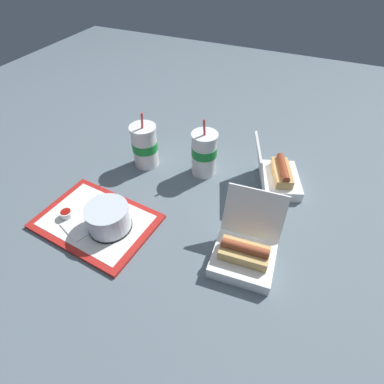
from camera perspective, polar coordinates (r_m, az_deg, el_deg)
ground_plane at (r=1.06m, az=-1.07°, el=-1.23°), size 3.20×3.20×0.00m
food_tray at (r=1.03m, az=-17.74°, el=-5.35°), size 0.39×0.30×0.01m
cake_container at (r=0.96m, az=-15.63°, el=-4.86°), size 0.14×0.14×0.08m
ketchup_cup at (r=1.05m, az=-22.79°, el=-3.85°), size 0.04×0.04×0.02m
napkin_stack at (r=1.02m, az=-20.24°, el=-5.85°), size 0.13×0.13×0.00m
plastic_fork at (r=1.06m, az=-15.96°, el=-1.92°), size 0.10×0.06×0.00m
clamshell_hotdog_right at (r=1.13m, az=16.03°, el=3.01°), size 0.22×0.23×0.17m
clamshell_hotdog_back at (r=0.87m, az=9.96°, el=-11.26°), size 0.19×0.22×0.18m
soda_cup_back at (r=1.11m, az=2.21°, el=7.42°), size 0.10×0.10×0.23m
soda_cup_front at (r=1.17m, az=-8.98°, el=8.71°), size 0.10×0.10×0.23m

